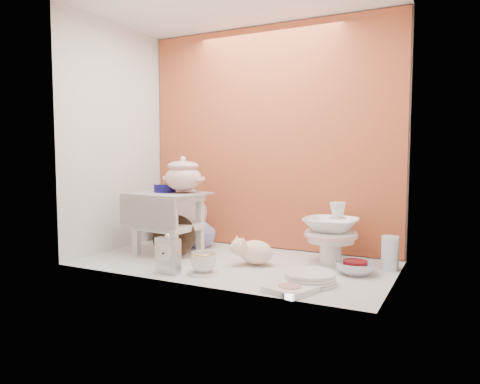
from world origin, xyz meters
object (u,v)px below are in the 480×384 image
(porcelain_tower, at_px, (331,233))
(plush_pig, at_px, (256,252))
(mantel_clock, at_px, (168,254))
(floral_platter, at_px, (178,213))
(crystal_bowl, at_px, (355,268))
(dinner_plate_stack, at_px, (310,278))
(soup_tureen, at_px, (183,174))
(gold_rim_teacup, at_px, (203,262))
(step_stool, at_px, (168,224))
(blue_white_vase, at_px, (199,230))

(porcelain_tower, bearing_deg, plush_pig, -147.43)
(mantel_clock, bearing_deg, floral_platter, 126.38)
(plush_pig, distance_m, crystal_bowl, 0.56)
(crystal_bowl, height_order, porcelain_tower, porcelain_tower)
(floral_platter, xyz_separation_m, crystal_bowl, (1.37, -0.33, -0.17))
(dinner_plate_stack, bearing_deg, plush_pig, 150.82)
(mantel_clock, height_order, plush_pig, mantel_clock)
(soup_tureen, bearing_deg, floral_platter, 129.28)
(gold_rim_teacup, distance_m, porcelain_tower, 0.78)
(step_stool, xyz_separation_m, gold_rim_teacup, (0.46, -0.32, -0.13))
(plush_pig, relative_size, crystal_bowl, 1.22)
(step_stool, relative_size, blue_white_vase, 1.87)
(gold_rim_teacup, bearing_deg, porcelain_tower, 45.21)
(step_stool, height_order, porcelain_tower, step_stool)
(floral_platter, xyz_separation_m, gold_rim_teacup, (0.64, -0.69, -0.14))
(floral_platter, xyz_separation_m, plush_pig, (0.81, -0.39, -0.13))
(soup_tureen, height_order, mantel_clock, soup_tureen)
(blue_white_vase, xyz_separation_m, porcelain_tower, (0.94, -0.05, 0.06))
(dinner_plate_stack, distance_m, porcelain_tower, 0.49)
(floral_platter, relative_size, dinner_plate_stack, 1.63)
(crystal_bowl, bearing_deg, plush_pig, -173.93)
(floral_platter, distance_m, crystal_bowl, 1.42)
(step_stool, height_order, floral_platter, floral_platter)
(step_stool, distance_m, plush_pig, 0.63)
(step_stool, xyz_separation_m, soup_tureen, (0.08, 0.05, 0.31))
(step_stool, relative_size, mantel_clock, 2.14)
(mantel_clock, height_order, dinner_plate_stack, mantel_clock)
(soup_tureen, relative_size, crystal_bowl, 1.29)
(gold_rim_teacup, bearing_deg, mantel_clock, -157.47)
(dinner_plate_stack, bearing_deg, gold_rim_teacup, -171.49)
(soup_tureen, height_order, blue_white_vase, soup_tureen)
(crystal_bowl, relative_size, porcelain_tower, 0.59)
(floral_platter, height_order, crystal_bowl, floral_platter)
(step_stool, relative_size, porcelain_tower, 1.24)
(gold_rim_teacup, xyz_separation_m, crystal_bowl, (0.73, 0.37, -0.03))
(mantel_clock, bearing_deg, plush_pig, 53.23)
(soup_tureen, relative_size, plush_pig, 1.05)
(porcelain_tower, bearing_deg, gold_rim_teacup, -134.79)
(plush_pig, xyz_separation_m, gold_rim_teacup, (-0.17, -0.31, -0.01))
(blue_white_vase, bearing_deg, floral_platter, 157.08)
(step_stool, relative_size, floral_platter, 1.06)
(plush_pig, bearing_deg, gold_rim_teacup, -134.63)
(soup_tureen, bearing_deg, step_stool, -148.67)
(dinner_plate_stack, bearing_deg, crystal_bowl, 60.10)
(blue_white_vase, distance_m, gold_rim_teacup, 0.72)
(step_stool, relative_size, plush_pig, 1.73)
(step_stool, height_order, gold_rim_teacup, step_stool)
(soup_tureen, height_order, floral_platter, soup_tureen)
(mantel_clock, distance_m, crystal_bowl, 1.01)
(mantel_clock, xyz_separation_m, dinner_plate_stack, (0.74, 0.16, -0.08))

